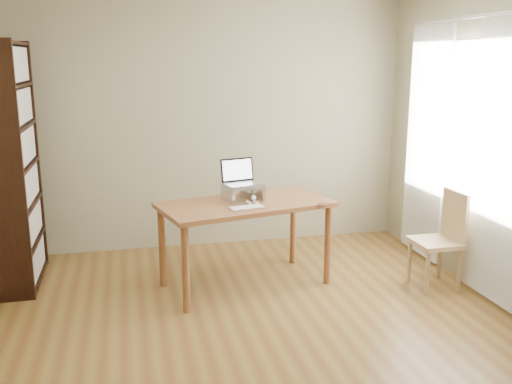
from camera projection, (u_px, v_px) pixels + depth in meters
name	position (u px, v px, depth m)	size (l,w,h in m)	color
room	(271.00, 159.00, 3.76)	(4.04, 4.54, 2.64)	brown
bookshelf	(15.00, 166.00, 4.87)	(0.30, 0.90, 2.10)	black
curtains	(459.00, 150.00, 4.95)	(0.03, 1.90, 2.25)	white
desk	(245.00, 213.00, 4.89)	(1.56, 1.04, 0.75)	brown
laptop_stand	(243.00, 191.00, 4.92)	(0.32, 0.25, 0.13)	silver
laptop	(242.00, 178.00, 4.95)	(0.35, 0.32, 0.22)	silver
keyboard	(247.00, 208.00, 4.65)	(0.31, 0.18, 0.02)	silver
coaster	(323.00, 204.00, 4.78)	(0.10, 0.10, 0.01)	brown
cat	(245.00, 192.00, 4.96)	(0.23, 0.47, 0.14)	#453E36
chair	(443.00, 236.00, 4.91)	(0.38, 0.38, 0.84)	tan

